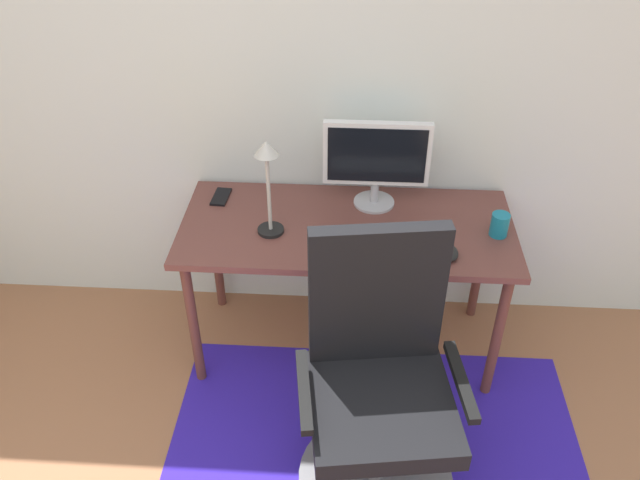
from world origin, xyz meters
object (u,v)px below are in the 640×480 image
Objects in this scene: monitor at (377,158)px; computer_mouse at (451,253)px; keyboard at (379,251)px; desk_lamp at (268,172)px; cell_phone at (221,197)px; coffee_cup at (500,225)px; desk at (347,239)px; office_chair at (378,401)px.

computer_mouse is (0.30, -0.36, -0.21)m from monitor.
desk_lamp reaches higher than keyboard.
cell_phone is at bearing 159.45° from computer_mouse.
coffee_cup is (0.49, 0.15, 0.04)m from keyboard.
coffee_cup reaches higher than cell_phone.
desk is 0.60m from cell_phone.
desk is at bearing -123.17° from monitor.
coffee_cup is 0.09× the size of office_chair.
cell_phone is 0.45m from desk_lamp.
computer_mouse is at bearing -143.17° from coffee_cup.
desk_lamp is 0.39× the size of office_chair.
coffee_cup is at bearing -6.24° from cell_phone.
keyboard is (0.02, -0.36, -0.22)m from monitor.
computer_mouse is 0.10× the size of office_chair.
desk_lamp is 0.96m from office_chair.
monitor is at bearing 3.36° from cell_phone.
desk_lamp is at bearing -177.90° from coffee_cup.
computer_mouse is at bearing -0.85° from keyboard.
keyboard reaches higher than desk.
desk is at bearing 177.04° from coffee_cup.
desk_lamp is (-0.32, -0.07, 0.36)m from desk.
monitor is 1.05× the size of keyboard.
office_chair reaches higher than computer_mouse.
monitor is 0.42m from keyboard.
coffee_cup is 0.24× the size of desk_lamp.
monitor is 4.35× the size of computer_mouse.
monitor reaches higher than desk.
desk is 3.12× the size of monitor.
monitor is 3.23× the size of cell_phone.
desk is at bearing 11.92° from desk_lamp.
cell_phone is at bearing 170.00° from coffee_cup.
desk is at bearing 155.23° from computer_mouse.
cell_phone is 0.13× the size of office_chair.
computer_mouse is 1.05m from cell_phone.
keyboard reaches higher than cell_phone.
desk is 10.08× the size of cell_phone.
office_chair is at bearing -78.71° from desk.
cell_phone is (-0.57, 0.18, 0.08)m from desk.
desk is at bearing -13.58° from cell_phone.
desk is 3.35× the size of desk_lamp.
monitor is at bearing 29.23° from desk_lamp.
computer_mouse is 0.25× the size of desk_lamp.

